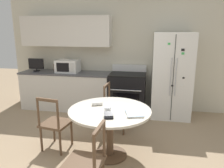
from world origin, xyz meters
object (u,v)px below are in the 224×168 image
refrigerator (172,76)px  dining_chair_left (55,124)px  counter_bottle (55,67)px  dining_chair_far (115,108)px  countertop_tv (36,64)px  microwave (68,66)px  wallet (109,116)px  oven_range (127,93)px  candle_glass (108,110)px  dining_chair_near (86,163)px

refrigerator → dining_chair_left: (-1.90, -1.77, -0.48)m
counter_bottle → dining_chair_far: counter_bottle is taller
counter_bottle → dining_chair_far: (1.66, -1.08, -0.56)m
countertop_tv → dining_chair_left: 2.29m
refrigerator → microwave: refrigerator is taller
dining_chair_left → wallet: (0.93, -0.34, 0.34)m
oven_range → candle_glass: (-0.06, -1.95, 0.31)m
dining_chair_left → oven_range: bearing=71.3°
countertop_tv → refrigerator: bearing=-0.5°
microwave → counter_bottle: (-0.36, 0.09, -0.05)m
oven_range → dining_chair_near: (-0.15, -2.72, -0.03)m
dining_chair_far → countertop_tv: bearing=-110.6°
dining_chair_left → dining_chair_far: size_ratio=1.00×
dining_chair_far → candle_glass: (0.06, -1.00, 0.35)m
oven_range → candle_glass: bearing=-91.9°
refrigerator → counter_bottle: size_ratio=7.46×
countertop_tv → counter_bottle: size_ratio=1.51×
dining_chair_far → dining_chair_near: 1.77m
counter_bottle → refrigerator: bearing=-3.3°
countertop_tv → dining_chair_left: bearing=-54.9°
dining_chair_near → wallet: bearing=-9.2°
oven_range → countertop_tv: countertop_tv is taller
dining_chair_left → wallet: dining_chair_left is taller
counter_bottle → candle_glass: 2.71m
dining_chair_far → dining_chair_left: bearing=-39.9°
candle_glass → wallet: (0.05, -0.19, -0.01)m
wallet → dining_chair_near: bearing=-103.5°
microwave → candle_glass: microwave is taller
refrigerator → dining_chair_far: refrigerator is taller
refrigerator → candle_glass: refrigerator is taller
dining_chair_left → candle_glass: (0.88, -0.15, 0.35)m
dining_chair_far → dining_chair_near: same height
oven_range → wallet: bearing=-90.3°
oven_range → microwave: 1.54m
refrigerator → wallet: bearing=-114.5°
refrigerator → microwave: (-2.38, 0.06, 0.13)m
dining_chair_far → wallet: 1.24m
refrigerator → dining_chair_far: size_ratio=2.03×
oven_range → dining_chair_far: oven_range is taller
countertop_tv → dining_chair_far: (2.09, -0.95, -0.63)m
wallet → countertop_tv: bearing=135.8°
oven_range → counter_bottle: 1.87m
dining_chair_far → oven_range: bearing=176.2°
microwave → wallet: microwave is taller
dining_chair_near → candle_glass: 0.85m
candle_glass → oven_range: bearing=88.1°
microwave → wallet: bearing=-57.0°
microwave → dining_chair_left: size_ratio=0.57×
countertop_tv → counter_bottle: 0.45m
microwave → dining_chair_far: bearing=-37.1°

